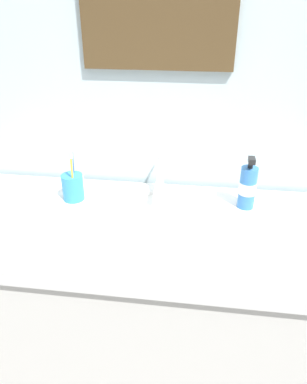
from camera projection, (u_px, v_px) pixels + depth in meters
The scene contains 9 objects.
tiled_wall_back at pixel (159, 96), 1.23m from camera, with size 2.48×0.04×2.40m, color silver.
vanity_counter at pixel (147, 327), 1.31m from camera, with size 1.28×0.54×0.89m.
sink_basin at pixel (152, 233), 1.13m from camera, with size 0.40×0.40×0.11m.
faucet at pixel (160, 177), 1.24m from camera, with size 0.02×0.17×0.13m.
toothbrush_cup at pixel (73, 187), 1.22m from camera, with size 0.07×0.07×0.09m, color #338CCC.
toothbrush_white at pixel (84, 170), 1.20m from camera, with size 0.05×0.03×0.17m.
toothbrush_yellow at pixel (72, 173), 1.17m from camera, with size 0.02×0.03×0.18m.
toothbrush_blue at pixel (73, 167), 1.21m from camera, with size 0.01×0.03×0.18m.
soap_dispenser at pixel (248, 187), 1.16m from camera, with size 0.06×0.06×0.18m.
Camera 1 is at (0.15, -0.92, 1.49)m, focal length 34.33 mm.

